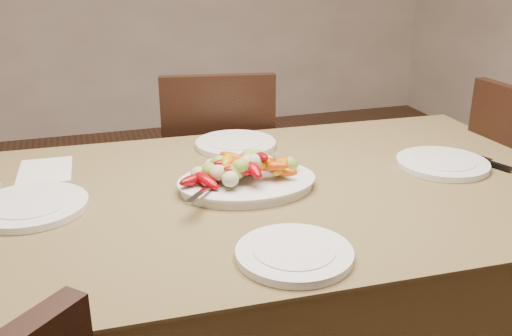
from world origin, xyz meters
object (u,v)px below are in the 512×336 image
object	(u,v)px
dining_table	(256,306)
plate_left	(31,206)
chair_far	(217,178)
plate_right	(442,164)
plate_near	(294,254)
plate_far	(236,144)
serving_platter	(247,185)

from	to	relation	value
dining_table	plate_left	xyz separation A→B (m)	(-0.58, 0.05, 0.39)
chair_far	plate_right	bearing A→B (deg)	132.72
plate_left	plate_near	distance (m)	0.69
plate_right	plate_far	size ratio (longest dim) A/B	1.03
serving_platter	plate_left	bearing A→B (deg)	176.12
dining_table	plate_far	distance (m)	0.53
plate_left	plate_near	bearing A→B (deg)	-38.07
dining_table	serving_platter	bearing A→B (deg)	153.83
plate_right	plate_near	xyz separation A→B (m)	(-0.62, -0.37, 0.00)
plate_far	plate_right	bearing A→B (deg)	-33.98
chair_far	plate_left	size ratio (longest dim) A/B	3.36
plate_left	plate_far	distance (m)	0.70
plate_right	plate_far	bearing A→B (deg)	146.02
dining_table	plate_far	xyz separation A→B (m)	(0.04, 0.36, 0.39)
serving_platter	plate_left	distance (m)	0.56
chair_far	plate_near	bearing A→B (deg)	94.50
plate_right	plate_far	xyz separation A→B (m)	(-0.54, 0.37, 0.00)
serving_platter	plate_left	world-z (taller)	serving_platter
dining_table	plate_near	size ratio (longest dim) A/B	7.30
plate_right	plate_near	bearing A→B (deg)	-149.31
plate_far	plate_near	world-z (taller)	same
plate_far	plate_near	xyz separation A→B (m)	(-0.08, -0.74, 0.00)
dining_table	plate_right	size ratio (longest dim) A/B	6.74
plate_near	chair_far	bearing A→B (deg)	84.22
plate_left	chair_far	bearing A→B (deg)	48.17
plate_far	chair_far	bearing A→B (deg)	85.02
serving_platter	chair_far	bearing A→B (deg)	82.36
serving_platter	dining_table	bearing A→B (deg)	-26.17
dining_table	plate_near	world-z (taller)	plate_near
chair_far	plate_far	bearing A→B (deg)	95.30
plate_near	serving_platter	bearing A→B (deg)	87.98
plate_right	plate_near	world-z (taller)	same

